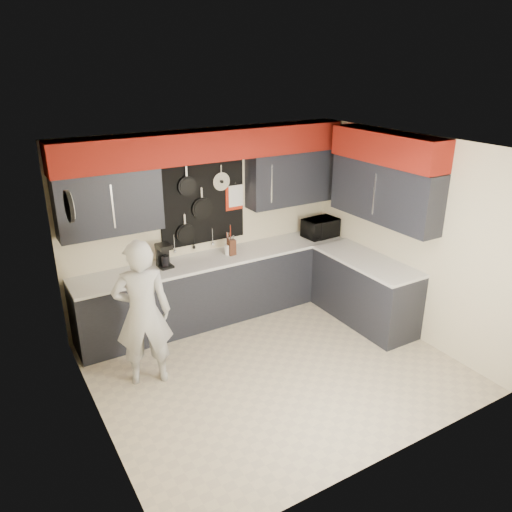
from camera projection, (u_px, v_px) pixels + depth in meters
ground at (273, 367)px, 5.95m from camera, size 4.00×4.00×0.00m
back_wall_assembly at (210, 175)px, 6.48m from camera, size 4.00×0.36×2.60m
right_wall_assembly at (388, 184)px, 6.31m from camera, size 0.36×3.50×2.60m
left_wall_assembly at (89, 307)px, 4.52m from camera, size 0.05×3.50×2.60m
base_cabinets at (260, 288)px, 6.91m from camera, size 3.95×2.20×0.92m
microwave at (320, 228)px, 7.46m from camera, size 0.52×0.38×0.28m
knife_block at (232, 247)px, 6.79m from camera, size 0.10×0.10×0.22m
utensil_crock at (228, 249)px, 6.82m from camera, size 0.11×0.11×0.14m
coffee_maker at (164, 255)px, 6.39m from camera, size 0.18×0.21×0.31m
person at (143, 314)px, 5.41m from camera, size 0.72×0.57×1.71m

